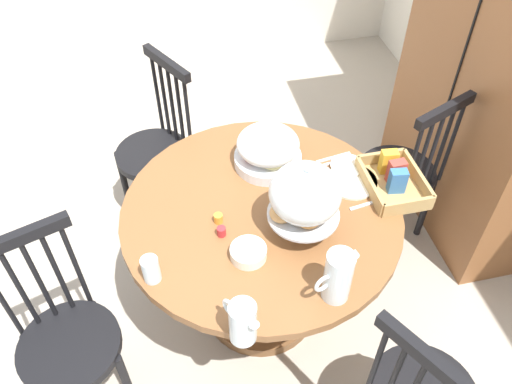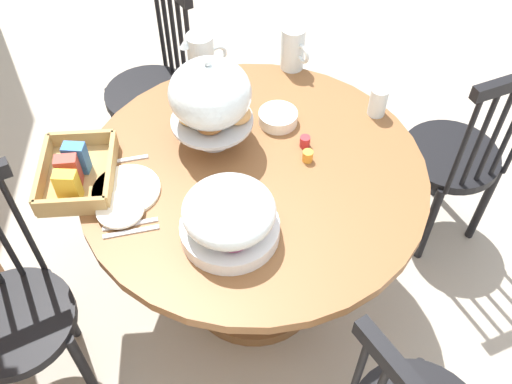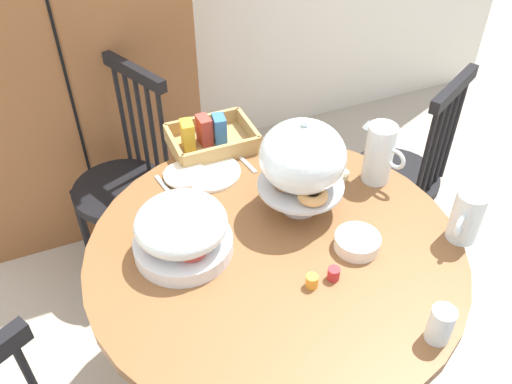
% 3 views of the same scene
% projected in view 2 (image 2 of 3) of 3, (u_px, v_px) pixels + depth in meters
% --- Properties ---
extents(ground_plane, '(10.00, 10.00, 0.00)m').
position_uv_depth(ground_plane, '(293.00, 292.00, 2.45)').
color(ground_plane, '#A89E8E').
extents(dining_table, '(1.16, 1.16, 0.74)m').
position_uv_depth(dining_table, '(254.00, 211.00, 2.07)').
color(dining_table, brown).
rests_on(dining_table, ground_plane).
extents(windsor_chair_near_window, '(0.43, 0.43, 0.97)m').
position_uv_depth(windsor_chair_near_window, '(454.00, 159.00, 2.34)').
color(windsor_chair_near_window, black).
rests_on(windsor_chair_near_window, ground_plane).
extents(windsor_chair_by_cabinet, '(0.45, 0.45, 0.97)m').
position_uv_depth(windsor_chair_by_cabinet, '(154.00, 92.00, 2.62)').
color(windsor_chair_by_cabinet, black).
rests_on(windsor_chair_by_cabinet, ground_plane).
extents(windsor_chair_facing_door, '(0.44, 0.44, 0.97)m').
position_uv_depth(windsor_chair_facing_door, '(12.00, 316.00, 1.87)').
color(windsor_chair_facing_door, black).
rests_on(windsor_chair_facing_door, ground_plane).
extents(pastry_stand_with_dome, '(0.28, 0.28, 0.34)m').
position_uv_depth(pastry_stand_with_dome, '(210.00, 97.00, 1.85)').
color(pastry_stand_with_dome, silver).
rests_on(pastry_stand_with_dome, dining_table).
extents(fruit_platter_covered, '(0.30, 0.30, 0.18)m').
position_uv_depth(fruit_platter_covered, '(229.00, 217.00, 1.67)').
color(fruit_platter_covered, silver).
rests_on(fruit_platter_covered, dining_table).
extents(orange_juice_pitcher, '(0.10, 0.18, 0.22)m').
position_uv_depth(orange_juice_pitcher, '(202.00, 63.00, 2.12)').
color(orange_juice_pitcher, silver).
rests_on(orange_juice_pitcher, dining_table).
extents(milk_pitcher, '(0.16, 0.11, 0.18)m').
position_uv_depth(milk_pitcher, '(293.00, 50.00, 2.21)').
color(milk_pitcher, silver).
rests_on(milk_pitcher, dining_table).
extents(cereal_basket, '(0.32, 0.24, 0.12)m').
position_uv_depth(cereal_basket, '(76.00, 173.00, 1.84)').
color(cereal_basket, tan).
rests_on(cereal_basket, dining_table).
extents(china_plate_large, '(0.22, 0.22, 0.01)m').
position_uv_depth(china_plate_large, '(126.00, 190.00, 1.84)').
color(china_plate_large, white).
rests_on(china_plate_large, dining_table).
extents(china_plate_small, '(0.15, 0.15, 0.01)m').
position_uv_depth(china_plate_small, '(120.00, 210.00, 1.77)').
color(china_plate_small, white).
rests_on(china_plate_small, china_plate_large).
extents(cereal_bowl, '(0.14, 0.14, 0.04)m').
position_uv_depth(cereal_bowl, '(278.00, 118.00, 2.04)').
color(cereal_bowl, white).
rests_on(cereal_bowl, dining_table).
extents(drinking_glass, '(0.06, 0.06, 0.11)m').
position_uv_depth(drinking_glass, '(378.00, 102.00, 2.05)').
color(drinking_glass, silver).
rests_on(drinking_glass, dining_table).
extents(butter_dish, '(0.06, 0.06, 0.02)m').
position_uv_depth(butter_dish, '(189.00, 101.00, 2.12)').
color(butter_dish, beige).
rests_on(butter_dish, dining_table).
extents(jam_jar_strawberry, '(0.04, 0.04, 0.04)m').
position_uv_depth(jam_jar_strawberry, '(305.00, 142.00, 1.97)').
color(jam_jar_strawberry, '#B7282D').
rests_on(jam_jar_strawberry, dining_table).
extents(jam_jar_apricot, '(0.04, 0.04, 0.04)m').
position_uv_depth(jam_jar_apricot, '(308.00, 156.00, 1.92)').
color(jam_jar_apricot, orange).
rests_on(jam_jar_apricot, dining_table).
extents(table_knife, '(0.04, 0.17, 0.01)m').
position_uv_depth(table_knife, '(130.00, 224.00, 1.75)').
color(table_knife, silver).
rests_on(table_knife, dining_table).
extents(dinner_fork, '(0.04, 0.17, 0.01)m').
position_uv_depth(dinner_fork, '(131.00, 232.00, 1.73)').
color(dinner_fork, silver).
rests_on(dinner_fork, dining_table).
extents(soup_spoon, '(0.04, 0.17, 0.01)m').
position_uv_depth(soup_spoon, '(123.00, 160.00, 1.93)').
color(soup_spoon, silver).
rests_on(soup_spoon, dining_table).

